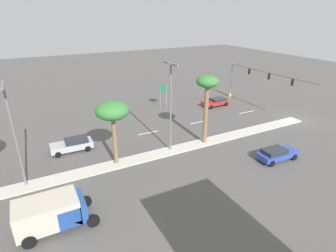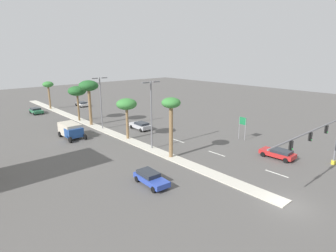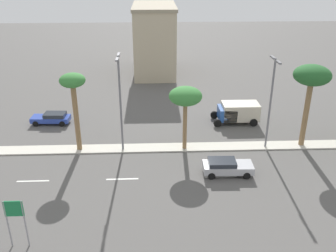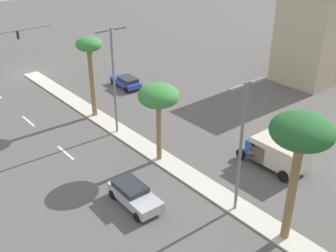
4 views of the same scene
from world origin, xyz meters
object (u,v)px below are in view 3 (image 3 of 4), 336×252
(palm_tree_leading, at_px, (73,87))
(palm_tree_far, at_px, (185,97))
(sedan_blue_trailing, at_px, (52,118))
(sedan_silver_center, at_px, (227,166))
(directional_road_sign, at_px, (15,215))
(palm_tree_inboard, at_px, (312,78))
(commercial_building, at_px, (155,39))
(box_truck, at_px, (237,112))
(street_lamp_trailing, at_px, (271,96))
(street_lamp_right, at_px, (120,96))

(palm_tree_leading, distance_m, palm_tree_far, 10.59)
(sedan_blue_trailing, height_order, sedan_silver_center, sedan_silver_center)
(directional_road_sign, height_order, palm_tree_inboard, palm_tree_inboard)
(palm_tree_far, height_order, palm_tree_inboard, palm_tree_inboard)
(palm_tree_inboard, xyz_separation_m, sedan_blue_trailing, (-6.69, -26.89, -6.49))
(palm_tree_leading, relative_size, sedan_silver_center, 1.77)
(directional_road_sign, height_order, commercial_building, commercial_building)
(commercial_building, xyz_separation_m, sedan_blue_trailing, (20.74, -12.17, -4.76))
(directional_road_sign, distance_m, commercial_building, 42.32)
(palm_tree_far, height_order, box_truck, palm_tree_far)
(directional_road_sign, distance_m, sedan_silver_center, 17.75)
(commercial_building, height_order, street_lamp_trailing, commercial_building)
(street_lamp_trailing, bearing_deg, box_truck, -165.49)
(directional_road_sign, xyz_separation_m, sedan_blue_trailing, (-20.40, -2.71, -1.85))
(directional_road_sign, relative_size, palm_tree_far, 0.56)
(palm_tree_inboard, bearing_deg, directional_road_sign, -60.45)
(palm_tree_inboard, distance_m, street_lamp_right, 18.29)
(street_lamp_trailing, xyz_separation_m, box_truck, (-6.46, -1.67, -4.20))
(directional_road_sign, distance_m, palm_tree_inboard, 28.18)
(commercial_building, relative_size, palm_tree_inboard, 1.51)
(directional_road_sign, xyz_separation_m, palm_tree_leading, (-13.66, 1.60, 4.06))
(palm_tree_far, bearing_deg, sedan_blue_trailing, -115.19)
(street_lamp_right, xyz_separation_m, sedan_silver_center, (4.89, 9.52, -4.97))
(sedan_blue_trailing, bearing_deg, palm_tree_far, 64.81)
(commercial_building, height_order, sedan_silver_center, commercial_building)
(commercial_building, bearing_deg, palm_tree_inboard, 28.22)
(palm_tree_inboard, height_order, sedan_silver_center, palm_tree_inboard)
(street_lamp_trailing, bearing_deg, street_lamp_right, -90.00)
(street_lamp_right, relative_size, sedan_silver_center, 2.15)
(directional_road_sign, xyz_separation_m, street_lamp_right, (-13.40, 5.95, 3.16))
(directional_road_sign, distance_m, sedan_blue_trailing, 20.66)
(commercial_building, bearing_deg, palm_tree_leading, -15.95)
(street_lamp_right, height_order, sedan_blue_trailing, street_lamp_right)
(palm_tree_inboard, relative_size, street_lamp_trailing, 0.92)
(commercial_building, distance_m, street_lamp_trailing, 29.81)
(palm_tree_leading, bearing_deg, palm_tree_far, 88.72)
(street_lamp_right, height_order, street_lamp_trailing, street_lamp_right)
(street_lamp_trailing, bearing_deg, palm_tree_far, -90.12)
(commercial_building, height_order, street_lamp_right, commercial_building)
(palm_tree_leading, height_order, sedan_silver_center, palm_tree_leading)
(street_lamp_right, bearing_deg, street_lamp_trailing, 90.00)
(palm_tree_inboard, relative_size, sedan_silver_center, 1.88)
(street_lamp_right, xyz_separation_m, sedan_blue_trailing, (-7.00, -8.66, -5.01))
(palm_tree_inboard, distance_m, sedan_blue_trailing, 28.46)
(commercial_building, distance_m, box_truck, 23.58)
(directional_road_sign, relative_size, sedan_blue_trailing, 0.81)
(directional_road_sign, xyz_separation_m, palm_tree_far, (-13.42, 12.13, 2.97))
(palm_tree_leading, distance_m, sedan_silver_center, 15.92)
(commercial_building, relative_size, sedan_blue_trailing, 2.83)
(street_lamp_trailing, bearing_deg, palm_tree_leading, -90.77)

